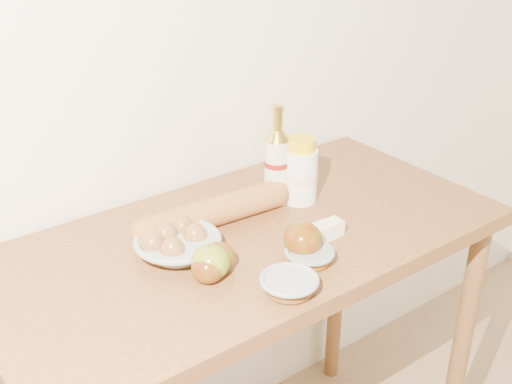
# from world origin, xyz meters

# --- Properties ---
(back_wall) EXTENTS (3.50, 0.02, 2.60)m
(back_wall) POSITION_xyz_m (0.00, 1.51, 1.30)
(back_wall) COLOR white
(back_wall) RESTS_ON ground
(table) EXTENTS (1.20, 0.60, 0.90)m
(table) POSITION_xyz_m (0.00, 1.18, 0.78)
(table) COLOR #915B2F
(table) RESTS_ON ground
(bourbon_bottle) EXTENTS (0.08, 0.08, 0.25)m
(bourbon_bottle) POSITION_xyz_m (0.15, 1.27, 1.00)
(bourbon_bottle) COLOR beige
(bourbon_bottle) RESTS_ON table
(cream_bottle) EXTENTS (0.09, 0.09, 0.17)m
(cream_bottle) POSITION_xyz_m (0.20, 1.24, 0.98)
(cream_bottle) COLOR white
(cream_bottle) RESTS_ON table
(egg_bowl) EXTENTS (0.24, 0.24, 0.07)m
(egg_bowl) POSITION_xyz_m (-0.18, 1.20, 0.93)
(egg_bowl) COLOR #96A49F
(egg_bowl) RESTS_ON table
(baguette) EXTENTS (0.42, 0.09, 0.07)m
(baguette) POSITION_xyz_m (-0.04, 1.26, 0.93)
(baguette) COLOR #C37B3B
(baguette) RESTS_ON table
(apple_yellowgreen) EXTENTS (0.10, 0.10, 0.07)m
(apple_yellowgreen) POSITION_xyz_m (-0.16, 1.08, 0.94)
(apple_yellowgreen) COLOR olive
(apple_yellowgreen) RESTS_ON table
(apple_redgreen_front) EXTENTS (0.08, 0.08, 0.06)m
(apple_redgreen_front) POSITION_xyz_m (-0.18, 1.08, 0.93)
(apple_redgreen_front) COLOR maroon
(apple_redgreen_front) RESTS_ON table
(apple_redgreen_right) EXTENTS (0.10, 0.10, 0.08)m
(apple_redgreen_right) POSITION_xyz_m (0.04, 1.04, 0.94)
(apple_redgreen_right) COLOR #890707
(apple_redgreen_right) RESTS_ON table
(sugar_bowl) EXTENTS (0.14, 0.14, 0.03)m
(sugar_bowl) POSITION_xyz_m (-0.07, 0.95, 0.92)
(sugar_bowl) COLOR #919E98
(sugar_bowl) RESTS_ON table
(syrup_bowl) EXTENTS (0.12, 0.12, 0.03)m
(syrup_bowl) POSITION_xyz_m (0.03, 1.01, 0.92)
(syrup_bowl) COLOR gray
(syrup_bowl) RESTS_ON table
(butter_stick) EXTENTS (0.13, 0.04, 0.04)m
(butter_stick) POSITION_xyz_m (0.11, 1.06, 0.92)
(butter_stick) COLOR #F1E6BB
(butter_stick) RESTS_ON table
(apple_extra) EXTENTS (0.08, 0.08, 0.06)m
(apple_extra) POSITION_xyz_m (-0.14, 1.10, 0.93)
(apple_extra) COLOR maroon
(apple_extra) RESTS_ON table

